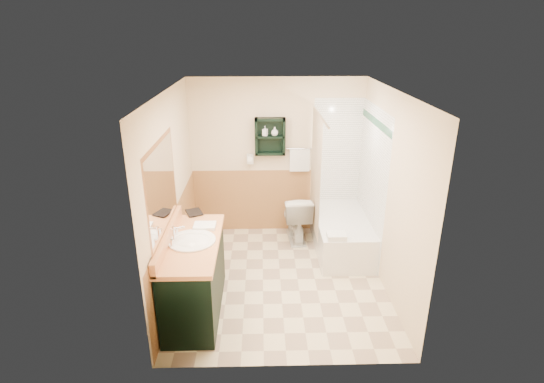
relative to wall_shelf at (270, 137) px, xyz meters
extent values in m
plane|color=beige|center=(0.10, -1.41, -1.55)|extent=(3.00, 3.00, 0.00)
cube|color=#F2E5BD|center=(0.10, 0.11, -0.35)|extent=(2.60, 0.04, 2.40)
cube|color=#F2E5BD|center=(-1.22, -1.41, -0.35)|extent=(0.04, 3.00, 2.40)
cube|color=#F2E5BD|center=(1.42, -1.41, -0.35)|extent=(0.04, 3.00, 2.40)
cube|color=white|center=(0.10, -1.41, 0.87)|extent=(2.60, 3.00, 0.04)
cube|color=black|center=(0.00, 0.00, 0.00)|extent=(0.45, 0.15, 0.55)
cylinder|color=silver|center=(0.63, -0.66, 0.45)|extent=(0.03, 1.60, 0.03)
cube|color=black|center=(-0.89, -2.00, -1.11)|extent=(0.59, 1.40, 0.89)
cube|color=white|center=(1.03, -0.60, -1.30)|extent=(0.75, 1.50, 0.50)
imported|color=white|center=(0.39, -0.27, -1.19)|extent=(0.46, 0.76, 0.72)
cube|color=white|center=(-0.79, -1.66, -0.64)|extent=(0.25, 0.20, 0.04)
imported|color=black|center=(-1.06, -1.30, -0.54)|extent=(0.18, 0.09, 0.24)
cube|color=white|center=(0.83, -1.24, -1.01)|extent=(0.24, 0.20, 0.07)
imported|color=white|center=(-0.07, -0.01, 0.05)|extent=(0.11, 0.16, 0.07)
imported|color=white|center=(0.07, -0.01, 0.07)|extent=(0.13, 0.15, 0.10)
camera|label=1|loc=(-0.13, -6.11, 1.51)|focal=28.00mm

